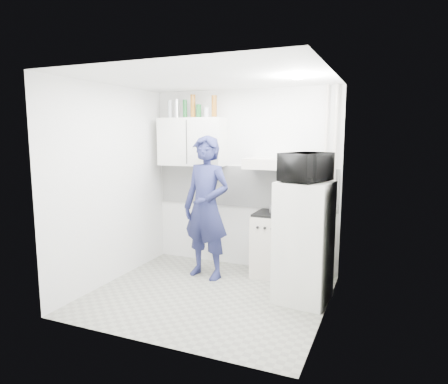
% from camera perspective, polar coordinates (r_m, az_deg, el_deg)
% --- Properties ---
extents(floor, '(2.80, 2.80, 0.00)m').
position_cam_1_polar(floor, '(5.08, -2.33, -14.50)').
color(floor, gray).
rests_on(floor, ground).
extents(ceiling, '(2.80, 2.80, 0.00)m').
position_cam_1_polar(ceiling, '(4.72, -2.52, 15.99)').
color(ceiling, white).
rests_on(ceiling, wall_back).
extents(wall_back, '(2.80, 0.00, 2.80)m').
position_cam_1_polar(wall_back, '(5.87, 2.80, 1.78)').
color(wall_back, silver).
rests_on(wall_back, floor).
extents(wall_left, '(0.00, 2.60, 2.60)m').
position_cam_1_polar(wall_left, '(5.47, -15.80, 0.98)').
color(wall_left, silver).
rests_on(wall_left, floor).
extents(wall_right, '(0.00, 2.60, 2.60)m').
position_cam_1_polar(wall_right, '(4.32, 14.60, -0.86)').
color(wall_right, silver).
rests_on(wall_right, floor).
extents(person, '(0.78, 0.59, 1.95)m').
position_cam_1_polar(person, '(5.44, -2.54, -2.23)').
color(person, '#1C2048').
rests_on(person, floor).
extents(stove, '(0.54, 0.54, 0.86)m').
position_cam_1_polar(stove, '(5.64, 7.12, -7.56)').
color(stove, beige).
rests_on(stove, floor).
extents(fridge, '(0.64, 0.64, 1.43)m').
position_cam_1_polar(fridge, '(4.80, 11.33, -7.02)').
color(fridge, white).
rests_on(fridge, floor).
extents(stove_top, '(0.52, 0.52, 0.03)m').
position_cam_1_polar(stove_top, '(5.54, 7.21, -3.11)').
color(stove_top, black).
rests_on(stove_top, stove).
extents(saucepan, '(0.16, 0.16, 0.09)m').
position_cam_1_polar(saucepan, '(5.51, 7.33, -2.50)').
color(saucepan, silver).
rests_on(saucepan, stove_top).
extents(microwave, '(0.70, 0.58, 0.33)m').
position_cam_1_polar(microwave, '(4.65, 11.64, 3.49)').
color(microwave, black).
rests_on(microwave, fridge).
extents(bottle_a, '(0.06, 0.06, 0.26)m').
position_cam_1_polar(bottle_a, '(6.16, -7.73, 11.63)').
color(bottle_a, '#B2B7BC').
rests_on(bottle_a, upper_cabinet).
extents(bottle_b, '(0.07, 0.07, 0.27)m').
position_cam_1_polar(bottle_b, '(6.11, -6.79, 11.73)').
color(bottle_b, silver).
rests_on(bottle_b, upper_cabinet).
extents(bottle_c, '(0.06, 0.06, 0.27)m').
position_cam_1_polar(bottle_c, '(6.04, -5.60, 11.74)').
color(bottle_c, '#144C1E').
rests_on(bottle_c, upper_cabinet).
extents(bottle_d, '(0.08, 0.08, 0.33)m').
position_cam_1_polar(bottle_d, '(5.98, -4.45, 12.12)').
color(bottle_d, brown).
rests_on(bottle_d, upper_cabinet).
extents(canister_a, '(0.08, 0.08, 0.19)m').
position_cam_1_polar(canister_a, '(5.93, -3.64, 11.46)').
color(canister_a, '#144C1E').
rests_on(canister_a, upper_cabinet).
extents(canister_b, '(0.08, 0.08, 0.14)m').
position_cam_1_polar(canister_b, '(5.88, -2.49, 11.28)').
color(canister_b, '#B2B7BC').
rests_on(canister_b, upper_cabinet).
extents(bottle_e, '(0.08, 0.08, 0.31)m').
position_cam_1_polar(bottle_e, '(5.83, -1.41, 12.12)').
color(bottle_e, brown).
rests_on(bottle_e, upper_cabinet).
extents(upper_cabinet, '(1.00, 0.35, 0.70)m').
position_cam_1_polar(upper_cabinet, '(5.98, -4.57, 7.16)').
color(upper_cabinet, white).
rests_on(upper_cabinet, wall_back).
extents(range_hood, '(0.60, 0.50, 0.14)m').
position_cam_1_polar(range_hood, '(5.47, 6.36, 4.09)').
color(range_hood, beige).
rests_on(range_hood, wall_back).
extents(backsplash, '(2.74, 0.03, 0.60)m').
position_cam_1_polar(backsplash, '(5.87, 2.74, 0.79)').
color(backsplash, white).
rests_on(backsplash, wall_back).
extents(pipe_a, '(0.05, 0.05, 2.60)m').
position_cam_1_polar(pipe_a, '(5.49, 15.37, 1.02)').
color(pipe_a, beige).
rests_on(pipe_a, floor).
extents(pipe_b, '(0.04, 0.04, 2.60)m').
position_cam_1_polar(pipe_b, '(5.50, 14.13, 1.09)').
color(pipe_b, beige).
rests_on(pipe_b, floor).
extents(ceiling_spot_fixture, '(0.10, 0.10, 0.02)m').
position_cam_1_polar(ceiling_spot_fixture, '(4.58, 10.45, 15.72)').
color(ceiling_spot_fixture, white).
rests_on(ceiling_spot_fixture, ceiling).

